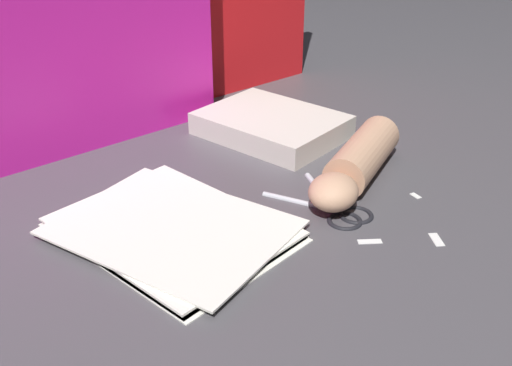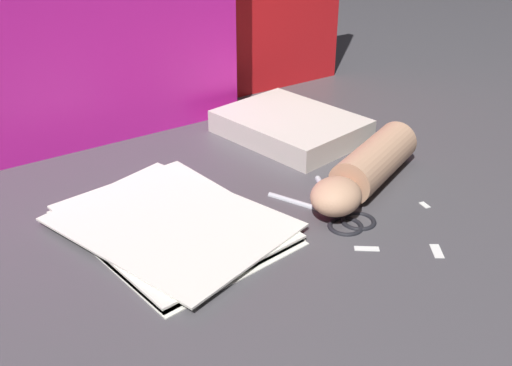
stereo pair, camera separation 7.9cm
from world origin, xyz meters
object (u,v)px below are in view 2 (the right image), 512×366
at_px(paper_stack, 172,224).
at_px(scissors, 339,213).
at_px(hand_forearm, 366,169).
at_px(book_closed, 290,126).

height_order(paper_stack, scissors, paper_stack).
height_order(paper_stack, hand_forearm, hand_forearm).
height_order(paper_stack, book_closed, book_closed).
relative_size(paper_stack, book_closed, 1.30).
distance_m(book_closed, scissors, 0.28).
bearing_deg(paper_stack, hand_forearm, -23.54).
relative_size(paper_stack, hand_forearm, 1.16).
bearing_deg(book_closed, paper_stack, -164.94).
bearing_deg(hand_forearm, scissors, -166.46).
bearing_deg(scissors, paper_stack, 142.42).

